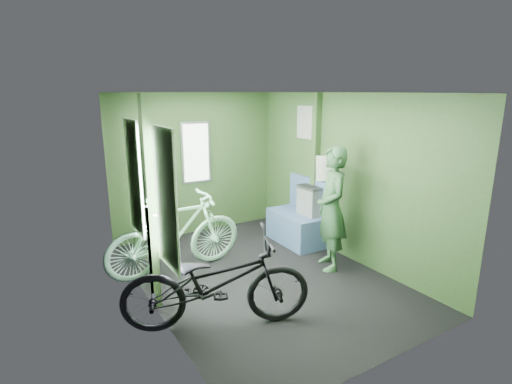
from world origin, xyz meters
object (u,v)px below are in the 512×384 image
(bicycle_mint, at_px, (178,273))
(passenger, at_px, (331,208))
(bicycle_black, at_px, (218,327))
(waste_box, at_px, (311,215))
(bench_seat, at_px, (298,224))

(bicycle_mint, bearing_deg, passenger, -117.15)
(bicycle_black, relative_size, passenger, 1.14)
(bicycle_mint, relative_size, waste_box, 1.97)
(waste_box, bearing_deg, passenger, -111.42)
(bicycle_black, height_order, bicycle_mint, bicycle_mint)
(bicycle_black, relative_size, bench_seat, 1.85)
(bicycle_mint, height_order, passenger, passenger)
(bicycle_black, height_order, waste_box, waste_box)
(bicycle_mint, xyz_separation_m, waste_box, (2.13, -0.08, 0.46))
(bench_seat, bearing_deg, passenger, -100.17)
(bicycle_mint, relative_size, bench_seat, 1.81)
(bicycle_black, xyz_separation_m, waste_box, (2.23, 1.29, 0.46))
(passenger, distance_m, bench_seat, 1.12)
(waste_box, xyz_separation_m, bench_seat, (-0.11, 0.17, -0.17))
(bicycle_black, bearing_deg, bench_seat, -33.42)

